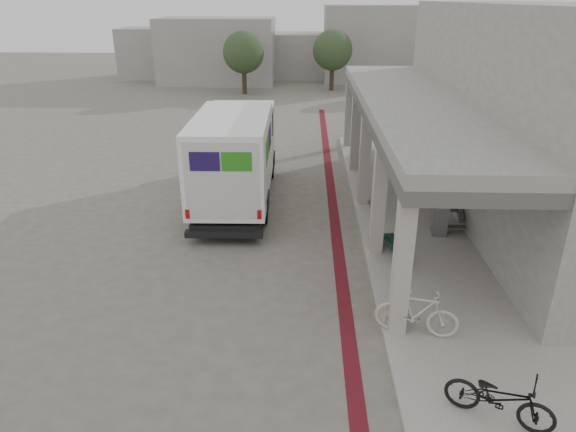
{
  "coord_description": "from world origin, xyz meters",
  "views": [
    {
      "loc": [
        -0.03,
        -13.42,
        7.18
      ],
      "look_at": [
        -0.5,
        -0.41,
        1.6
      ],
      "focal_mm": 32.0,
      "sensor_mm": 36.0,
      "label": 1
    }
  ],
  "objects_px": {
    "bench": "(394,248)",
    "bicycle_black": "(500,397)",
    "utility_cabinet": "(440,219)",
    "bicycle_cream": "(417,313)",
    "fedex_truck": "(236,154)"
  },
  "relations": [
    {
      "from": "bench",
      "to": "bicycle_cream",
      "type": "xyz_separation_m",
      "value": [
        -0.1,
        -3.75,
        0.29
      ]
    },
    {
      "from": "bench",
      "to": "utility_cabinet",
      "type": "bearing_deg",
      "value": 38.09
    },
    {
      "from": "fedex_truck",
      "to": "bench",
      "type": "relative_size",
      "value": 4.85
    },
    {
      "from": "bench",
      "to": "bicycle_black",
      "type": "xyz_separation_m",
      "value": [
        0.88,
        -6.29,
        0.22
      ]
    },
    {
      "from": "bicycle_black",
      "to": "bench",
      "type": "bearing_deg",
      "value": 34.19
    },
    {
      "from": "fedex_truck",
      "to": "utility_cabinet",
      "type": "bearing_deg",
      "value": -24.5
    },
    {
      "from": "bench",
      "to": "utility_cabinet",
      "type": "relative_size",
      "value": 1.67
    },
    {
      "from": "utility_cabinet",
      "to": "bicycle_cream",
      "type": "height_order",
      "value": "bicycle_cream"
    },
    {
      "from": "utility_cabinet",
      "to": "bench",
      "type": "bearing_deg",
      "value": -127.27
    },
    {
      "from": "bench",
      "to": "utility_cabinet",
      "type": "xyz_separation_m",
      "value": [
        1.7,
        1.69,
        0.22
      ]
    },
    {
      "from": "bench",
      "to": "bicycle_black",
      "type": "bearing_deg",
      "value": -88.87
    },
    {
      "from": "bench",
      "to": "bicycle_black",
      "type": "relative_size",
      "value": 0.88
    },
    {
      "from": "utility_cabinet",
      "to": "bicycle_black",
      "type": "bearing_deg",
      "value": -88.05
    },
    {
      "from": "utility_cabinet",
      "to": "bicycle_cream",
      "type": "relative_size",
      "value": 0.53
    },
    {
      "from": "utility_cabinet",
      "to": "bicycle_cream",
      "type": "bearing_deg",
      "value": -100.46
    }
  ]
}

